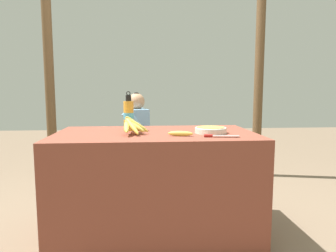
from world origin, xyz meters
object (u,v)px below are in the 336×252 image
object	(u,v)px
water_bottle	(129,115)
loose_banana_front	(180,134)
wooden_bench	(158,156)
banana_bunch_ripe	(132,125)
support_post_far	(259,87)
support_post_near	(50,86)
seated_vendor	(133,134)
banana_bunch_green	(199,146)
knife	(216,136)
serving_bowl	(211,130)

from	to	relation	value
water_bottle	loose_banana_front	distance (m)	0.48
wooden_bench	banana_bunch_ripe	bearing A→B (deg)	-101.06
loose_banana_front	support_post_far	world-z (taller)	support_post_far
support_post_far	support_post_near	bearing A→B (deg)	180.00
banana_bunch_ripe	wooden_bench	world-z (taller)	banana_bunch_ripe
loose_banana_front	support_post_far	distance (m)	2.01
water_bottle	seated_vendor	distance (m)	1.03
banana_bunch_green	banana_bunch_ripe	bearing A→B (deg)	-119.80
banana_bunch_ripe	knife	distance (m)	0.58
support_post_near	water_bottle	bearing A→B (deg)	-53.56
wooden_bench	seated_vendor	size ratio (longest dim) A/B	1.50
seated_vendor	loose_banana_front	bearing A→B (deg)	90.57
banana_bunch_green	support_post_far	bearing A→B (deg)	19.90
banana_bunch_ripe	wooden_bench	size ratio (longest dim) A/B	0.20
water_bottle	knife	bearing A→B (deg)	-32.68
banana_bunch_ripe	seated_vendor	xyz separation A→B (m)	(-0.04, 1.18, -0.23)
banana_bunch_green	support_post_far	distance (m)	1.06
serving_bowl	seated_vendor	distance (m)	1.32
banana_bunch_ripe	loose_banana_front	size ratio (longest dim) A/B	1.77
banana_bunch_ripe	banana_bunch_green	distance (m)	1.46
banana_bunch_ripe	wooden_bench	bearing A→B (deg)	78.94
water_bottle	loose_banana_front	world-z (taller)	water_bottle
knife	support_post_near	bearing A→B (deg)	140.17
loose_banana_front	wooden_bench	bearing A→B (deg)	93.64
wooden_bench	serving_bowl	bearing A→B (deg)	-75.19
seated_vendor	banana_bunch_green	bearing A→B (deg)	168.11
water_bottle	support_post_far	world-z (taller)	support_post_far
serving_bowl	wooden_bench	world-z (taller)	serving_bowl
wooden_bench	support_post_near	xyz separation A→B (m)	(-1.24, 0.28, 0.78)
banana_bunch_green	serving_bowl	bearing A→B (deg)	-96.75
serving_bowl	water_bottle	xyz separation A→B (m)	(-0.59, 0.18, 0.09)
loose_banana_front	seated_vendor	bearing A→B (deg)	105.83
banana_bunch_ripe	serving_bowl	bearing A→B (deg)	1.83
serving_bowl	support_post_far	distance (m)	1.78
serving_bowl	wooden_bench	size ratio (longest dim) A/B	0.14
support_post_far	water_bottle	bearing A→B (deg)	-139.10
seated_vendor	support_post_near	xyz separation A→B (m)	(-0.96, 0.33, 0.52)
wooden_bench	seated_vendor	xyz separation A→B (m)	(-0.28, -0.04, 0.27)
serving_bowl	banana_bunch_green	world-z (taller)	serving_bowl
loose_banana_front	serving_bowl	bearing A→B (deg)	28.73
seated_vendor	support_post_near	size ratio (longest dim) A/B	0.47
knife	banana_bunch_green	bearing A→B (deg)	91.46
wooden_bench	support_post_near	bearing A→B (deg)	167.21
seated_vendor	support_post_near	distance (m)	1.14
banana_bunch_ripe	loose_banana_front	world-z (taller)	banana_bunch_ripe
banana_bunch_ripe	water_bottle	world-z (taller)	water_bottle
knife	seated_vendor	size ratio (longest dim) A/B	0.22
wooden_bench	banana_bunch_green	distance (m)	0.48
loose_banana_front	support_post_near	world-z (taller)	support_post_near
knife	banana_bunch_ripe	bearing A→B (deg)	169.54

